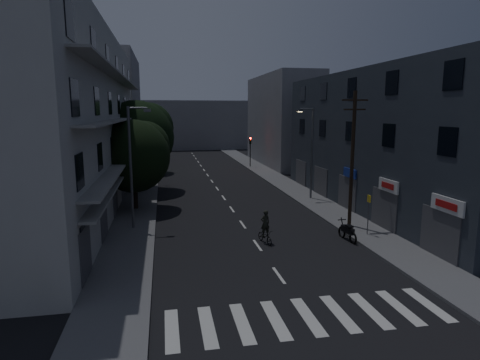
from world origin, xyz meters
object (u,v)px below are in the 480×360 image
object	(u,v)px
bus_stop_sign	(369,207)
cyclist	(265,232)
utility_pole	(352,157)
motorcycle	(347,232)

from	to	relation	value
bus_stop_sign	cyclist	distance (m)	6.78
utility_pole	motorcycle	xyz separation A→B (m)	(-1.38, -2.57, -4.35)
motorcycle	cyclist	bearing A→B (deg)	169.49
utility_pole	motorcycle	distance (m)	5.24
motorcycle	cyclist	size ratio (longest dim) A/B	1.00
bus_stop_sign	utility_pole	bearing A→B (deg)	95.38
utility_pole	cyclist	size ratio (longest dim) A/B	4.43
bus_stop_sign	cyclist	xyz separation A→B (m)	(-6.67, -0.02, -1.21)
motorcycle	bus_stop_sign	bearing A→B (deg)	10.45
cyclist	bus_stop_sign	bearing A→B (deg)	-14.51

